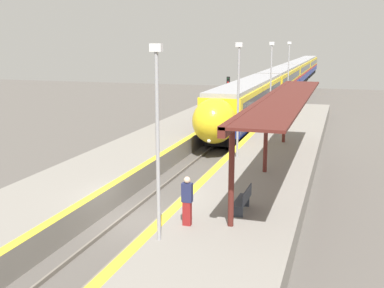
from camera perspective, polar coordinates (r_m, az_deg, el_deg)
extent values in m
plane|color=#56514C|center=(20.17, -6.14, -8.96)|extent=(120.00, 120.00, 0.00)
cube|color=slate|center=(20.43, -8.02, -8.51)|extent=(0.08, 90.00, 0.15)
cube|color=slate|center=(19.88, -4.22, -9.01)|extent=(0.08, 90.00, 0.15)
cube|color=black|center=(41.40, 6.65, 2.84)|extent=(2.52, 18.69, 0.78)
cube|color=navy|center=(41.28, 6.68, 4.00)|extent=(2.86, 20.32, 0.91)
cube|color=red|center=(41.20, 6.70, 4.85)|extent=(2.88, 20.32, 0.31)
cube|color=yellow|center=(41.10, 6.73, 6.02)|extent=(2.86, 20.32, 1.38)
cube|color=black|center=(41.11, 6.73, 5.92)|extent=(2.89, 18.69, 0.76)
cube|color=#9E9EA3|center=(41.02, 6.76, 7.18)|extent=(2.58, 20.32, 0.30)
cylinder|color=black|center=(34.48, 3.11, 0.72)|extent=(0.12, 0.85, 0.85)
cylinder|color=black|center=(34.16, 5.45, 0.58)|extent=(0.12, 0.85, 0.85)
cylinder|color=black|center=(36.58, 3.97, 1.37)|extent=(0.12, 0.85, 0.85)
cylinder|color=black|center=(36.28, 6.18, 1.24)|extent=(0.12, 0.85, 0.85)
cylinder|color=black|center=(46.61, 7.00, 3.64)|extent=(0.12, 0.85, 0.85)
cylinder|color=black|center=(46.38, 8.75, 3.55)|extent=(0.12, 0.85, 0.85)
cylinder|color=black|center=(48.76, 7.48, 4.00)|extent=(0.12, 0.85, 0.85)
cylinder|color=black|center=(48.53, 9.16, 3.91)|extent=(0.12, 0.85, 0.85)
ellipsoid|color=yellow|center=(30.31, 2.65, 2.76)|extent=(2.75, 3.23, 2.86)
ellipsoid|color=black|center=(29.86, 2.46, 3.52)|extent=(2.00, 1.88, 1.46)
sphere|color=#F9F4CC|center=(29.36, 2.02, 0.36)|extent=(0.24, 0.24, 0.24)
cube|color=black|center=(62.10, 10.41, 5.81)|extent=(2.52, 18.69, 0.78)
cube|color=navy|center=(62.01, 10.44, 6.59)|extent=(2.86, 20.32, 0.91)
cube|color=red|center=(61.96, 10.46, 7.15)|extent=(2.88, 20.32, 0.31)
cube|color=yellow|center=(61.89, 10.49, 7.93)|extent=(2.86, 20.32, 1.38)
cube|color=black|center=(61.90, 10.49, 7.87)|extent=(2.89, 18.69, 0.76)
cube|color=#9E9EA3|center=(61.84, 10.52, 8.71)|extent=(2.58, 20.32, 0.30)
cylinder|color=black|center=(54.94, 8.66, 4.88)|extent=(0.12, 0.85, 0.85)
cylinder|color=black|center=(54.74, 10.15, 4.80)|extent=(0.12, 0.85, 0.85)
cylinder|color=black|center=(57.10, 9.01, 5.14)|extent=(0.12, 0.85, 0.85)
cylinder|color=black|center=(56.90, 10.45, 5.06)|extent=(0.12, 0.85, 0.85)
cylinder|color=black|center=(67.33, 10.36, 6.13)|extent=(0.12, 0.85, 0.85)
cylinder|color=black|center=(67.17, 11.58, 6.07)|extent=(0.12, 0.85, 0.85)
cylinder|color=black|center=(69.51, 10.60, 6.31)|extent=(0.12, 0.85, 0.85)
cylinder|color=black|center=(69.35, 11.78, 6.25)|extent=(0.12, 0.85, 0.85)
cube|color=black|center=(83.00, 12.29, 7.28)|extent=(2.52, 18.69, 0.78)
cube|color=navy|center=(82.94, 12.32, 7.87)|extent=(2.86, 20.32, 0.91)
cube|color=red|center=(82.90, 12.34, 8.29)|extent=(2.88, 20.32, 0.31)
cube|color=yellow|center=(82.85, 12.36, 8.87)|extent=(2.86, 20.32, 1.38)
cube|color=black|center=(82.85, 12.36, 8.82)|extent=(2.89, 18.69, 0.76)
cube|color=#9E9EA3|center=(82.81, 12.39, 9.45)|extent=(2.58, 20.32, 0.30)
cylinder|color=black|center=(75.76, 11.20, 6.75)|extent=(0.12, 0.85, 0.85)
cylinder|color=black|center=(75.61, 12.29, 6.69)|extent=(0.12, 0.85, 0.85)
cylinder|color=black|center=(77.94, 11.38, 6.89)|extent=(0.12, 0.85, 0.85)
cylinder|color=black|center=(77.79, 12.45, 6.83)|extent=(0.12, 0.85, 0.85)
cylinder|color=black|center=(88.24, 12.14, 7.44)|extent=(0.12, 0.85, 0.85)
cylinder|color=black|center=(88.12, 13.08, 7.39)|extent=(0.12, 0.85, 0.85)
cylinder|color=black|center=(90.43, 12.28, 7.54)|extent=(0.12, 0.85, 0.85)
cylinder|color=black|center=(90.31, 13.20, 7.50)|extent=(0.12, 0.85, 0.85)
cube|color=black|center=(103.99, 13.42, 8.16)|extent=(2.52, 18.69, 0.78)
cube|color=navy|center=(103.94, 13.45, 8.62)|extent=(2.86, 20.32, 0.91)
cube|color=red|center=(103.91, 13.46, 8.96)|extent=(2.88, 20.32, 0.31)
cube|color=yellow|center=(103.87, 13.49, 9.43)|extent=(2.86, 20.32, 1.38)
cube|color=black|center=(103.88, 13.48, 9.39)|extent=(2.89, 18.69, 0.76)
cube|color=#9E9EA3|center=(103.84, 13.51, 9.89)|extent=(2.58, 20.32, 0.30)
cylinder|color=black|center=(96.71, 12.65, 7.81)|extent=(0.12, 0.85, 0.85)
cylinder|color=black|center=(96.59, 13.51, 7.76)|extent=(0.12, 0.85, 0.85)
cylinder|color=black|center=(98.89, 12.76, 7.89)|extent=(0.12, 0.85, 0.85)
cylinder|color=black|center=(98.78, 13.60, 7.85)|extent=(0.12, 0.85, 0.85)
cylinder|color=black|center=(109.23, 13.25, 8.24)|extent=(0.12, 0.85, 0.85)
cylinder|color=black|center=(109.13, 14.01, 8.20)|extent=(0.12, 0.85, 0.85)
cylinder|color=black|center=(111.42, 13.34, 8.31)|extent=(0.12, 0.85, 0.85)
cylinder|color=black|center=(111.32, 14.09, 8.27)|extent=(0.12, 0.85, 0.85)
cube|color=gray|center=(18.82, 5.29, -8.83)|extent=(4.80, 64.00, 1.05)
cube|color=yellow|center=(19.19, -1.15, -6.68)|extent=(0.40, 64.00, 0.01)
cube|color=gray|center=(21.77, -15.58, -6.30)|extent=(4.45, 64.00, 1.05)
cube|color=yellow|center=(20.60, -10.91, -5.57)|extent=(0.40, 64.00, 0.01)
cube|color=#2D333D|center=(17.46, 5.47, -7.95)|extent=(0.36, 0.06, 0.42)
cube|color=#2D333D|center=(18.57, 6.26, -6.73)|extent=(0.36, 0.06, 0.42)
cube|color=#2D333D|center=(17.94, 5.89, -6.65)|extent=(0.44, 1.60, 0.03)
cube|color=#2D333D|center=(17.83, 6.54, -5.99)|extent=(0.04, 1.60, 0.44)
cube|color=maroon|center=(16.59, -0.58, -8.23)|extent=(0.28, 0.20, 0.84)
cube|color=navy|center=(16.35, -0.58, -5.77)|extent=(0.36, 0.22, 0.66)
sphere|color=beige|center=(16.21, -0.59, -4.28)|extent=(0.23, 0.23, 0.23)
cylinder|color=#59595E|center=(44.72, 4.28, 4.94)|extent=(0.14, 0.14, 3.33)
cube|color=black|center=(44.51, 4.32, 7.52)|extent=(0.28, 0.20, 0.70)
sphere|color=black|center=(44.39, 4.29, 7.73)|extent=(0.14, 0.14, 0.14)
sphere|color=red|center=(44.42, 4.28, 7.29)|extent=(0.14, 0.14, 0.14)
cylinder|color=#9E9EA3|center=(14.71, -4.09, -0.68)|extent=(0.12, 0.12, 5.88)
cube|color=silver|center=(14.34, -4.27, 11.33)|extent=(0.36, 0.20, 0.24)
cylinder|color=#9E9EA3|center=(25.67, 5.49, 4.80)|extent=(0.12, 0.12, 5.88)
cube|color=silver|center=(25.47, 5.63, 11.64)|extent=(0.36, 0.20, 0.24)
cylinder|color=#9E9EA3|center=(37.02, 9.30, 6.94)|extent=(0.12, 0.12, 5.88)
cube|color=silver|center=(36.87, 9.47, 11.68)|extent=(0.36, 0.20, 0.24)
cylinder|color=#9E9EA3|center=(48.47, 11.33, 8.06)|extent=(0.12, 0.12, 5.88)
cube|color=silver|center=(48.36, 11.49, 11.67)|extent=(0.36, 0.20, 0.24)
cylinder|color=#511E19|center=(16.18, 4.69, -4.01)|extent=(0.20, 0.20, 3.41)
cylinder|color=#511E19|center=(23.14, 8.73, 0.81)|extent=(0.20, 0.20, 3.41)
cylinder|color=#511E19|center=(30.25, 10.90, 3.39)|extent=(0.20, 0.20, 3.41)
cube|color=#511E19|center=(22.86, 8.88, 5.26)|extent=(0.24, 17.56, 0.36)
cube|color=#511E19|center=(22.73, 11.14, 5.44)|extent=(2.00, 17.56, 0.10)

